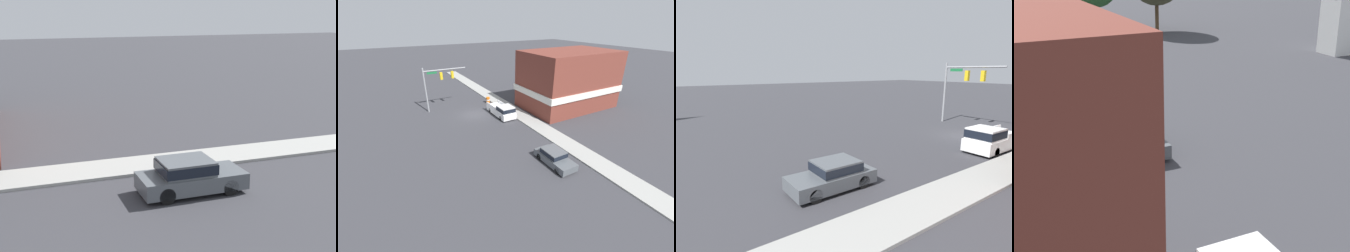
# 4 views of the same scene
# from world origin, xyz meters

# --- Properties ---
(car_lead) EXTENTS (1.83, 4.30, 1.41)m
(car_lead) POSITION_xyz_m (-2.01, 15.18, 0.74)
(car_lead) COLOR black
(car_lead) RESTS_ON ground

